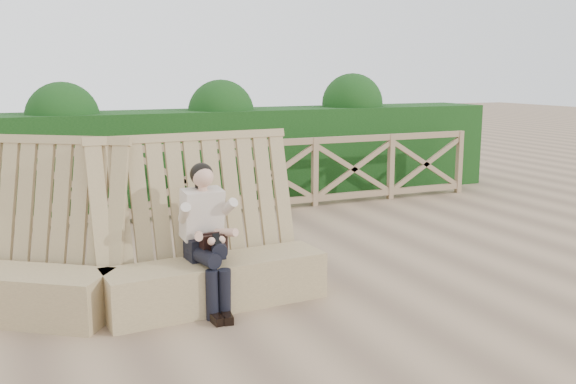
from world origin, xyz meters
name	(u,v)px	position (x,y,z in m)	size (l,w,h in m)	color
ground	(278,291)	(0.00, 0.00, 0.00)	(60.00, 60.00, 0.00)	brown
bench	(110,266)	(-1.56, 0.21, 0.39)	(3.83, 1.83, 1.57)	#8C7450
woman	(207,231)	(-0.75, -0.12, 0.71)	(0.38, 0.80, 1.32)	black
guardrail	(183,181)	(0.00, 3.50, 0.55)	(10.10, 0.09, 1.10)	olive
hedge	(163,158)	(0.00, 4.70, 0.75)	(12.00, 1.20, 1.50)	black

